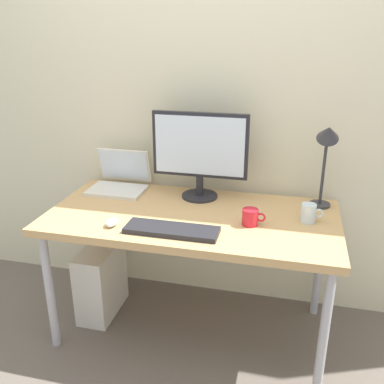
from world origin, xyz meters
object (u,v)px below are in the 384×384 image
at_px(computer_tower, 101,280).
at_px(keyboard, 172,230).
at_px(coffee_mug, 251,217).
at_px(glass_cup, 309,213).
at_px(desk, 192,224).
at_px(laptop, 120,180).
at_px(mouse, 112,222).
at_px(monitor, 200,151).
at_px(desk_lamp, 327,146).

bearing_deg(computer_tower, keyboard, -26.26).
bearing_deg(coffee_mug, glass_cup, 20.54).
bearing_deg(desk, keyboard, -100.33).
height_order(laptop, mouse, laptop).
xyz_separation_m(monitor, laptop, (-0.48, 0.02, -0.21)).
height_order(laptop, computer_tower, laptop).
bearing_deg(computer_tower, desk, -2.81).
xyz_separation_m(keyboard, computer_tower, (-0.52, 0.26, -0.51)).
relative_size(desk_lamp, computer_tower, 1.12).
relative_size(monitor, mouse, 5.82).
bearing_deg(glass_cup, monitor, 161.88).
height_order(keyboard, computer_tower, keyboard).
relative_size(desk, keyboard, 3.36).
bearing_deg(keyboard, desk_lamp, 34.30).
height_order(monitor, glass_cup, monitor).
bearing_deg(laptop, monitor, -2.31).
distance_m(desk, coffee_mug, 0.33).
height_order(monitor, mouse, monitor).
distance_m(mouse, coffee_mug, 0.67).
relative_size(desk, coffee_mug, 13.04).
xyz_separation_m(laptop, coffee_mug, (0.80, -0.31, -0.02)).
relative_size(desk, monitor, 2.82).
bearing_deg(monitor, mouse, -125.36).
distance_m(laptop, keyboard, 0.67).
distance_m(desk, glass_cup, 0.59).
xyz_separation_m(desk_lamp, glass_cup, (-0.06, -0.19, -0.29)).
bearing_deg(keyboard, monitor, 86.59).
bearing_deg(monitor, glass_cup, -18.12).
distance_m(laptop, mouse, 0.51).
relative_size(monitor, keyboard, 1.19).
bearing_deg(glass_cup, coffee_mug, -159.46).
relative_size(desk, glass_cup, 13.71).
xyz_separation_m(laptop, computer_tower, (-0.06, -0.23, -0.56)).
bearing_deg(desk, desk_lamp, 20.30).
relative_size(desk, desk_lamp, 3.14).
height_order(monitor, laptop, monitor).
bearing_deg(keyboard, coffee_mug, 25.86).
xyz_separation_m(desk, computer_tower, (-0.56, 0.03, -0.44)).
bearing_deg(mouse, glass_cup, 16.28).
relative_size(keyboard, mouse, 4.89).
relative_size(keyboard, computer_tower, 1.05).
distance_m(desk_lamp, mouse, 1.13).
xyz_separation_m(coffee_mug, computer_tower, (-0.86, 0.09, -0.54)).
bearing_deg(desk_lamp, computer_tower, -170.11).
bearing_deg(monitor, keyboard, -93.41).
relative_size(monitor, laptop, 1.64).
xyz_separation_m(desk, mouse, (-0.34, -0.23, 0.07)).
height_order(monitor, computer_tower, monitor).
bearing_deg(keyboard, desk, 79.67).
bearing_deg(desk_lamp, monitor, -179.93).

